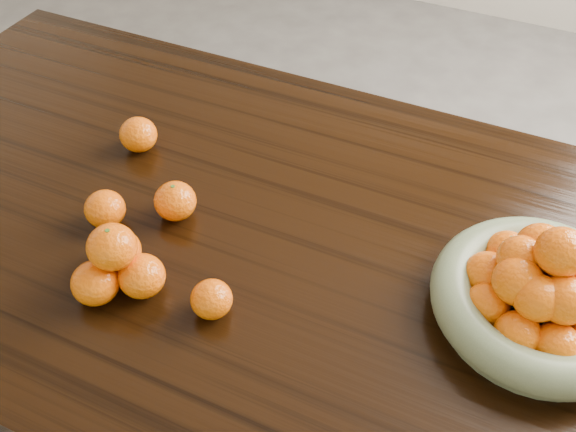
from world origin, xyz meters
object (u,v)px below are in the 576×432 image
at_px(dining_table, 288,270).
at_px(loose_orange_0, 175,201).
at_px(orange_pyramid, 117,264).
at_px(fruit_bowl, 544,293).

xyz_separation_m(dining_table, loose_orange_0, (-0.21, -0.03, 0.13)).
relative_size(dining_table, orange_pyramid, 13.04).
height_order(fruit_bowl, orange_pyramid, fruit_bowl).
height_order(dining_table, loose_orange_0, loose_orange_0).
xyz_separation_m(dining_table, fruit_bowl, (0.44, 0.01, 0.15)).
height_order(fruit_bowl, loose_orange_0, fruit_bowl).
xyz_separation_m(orange_pyramid, loose_orange_0, (-0.00, 0.18, -0.02)).
distance_m(orange_pyramid, loose_orange_0, 0.18).
distance_m(dining_table, fruit_bowl, 0.46).
relative_size(orange_pyramid, loose_orange_0, 1.96).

